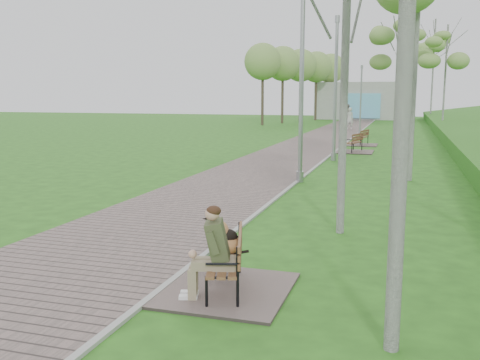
% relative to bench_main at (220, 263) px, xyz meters
% --- Properties ---
extents(ground, '(120.00, 120.00, 0.00)m').
position_rel_bench_main_xyz_m(ground, '(-0.78, 3.26, -0.40)').
color(ground, '#275519').
rests_on(ground, ground).
extents(walkway, '(3.50, 67.00, 0.04)m').
position_rel_bench_main_xyz_m(walkway, '(-2.53, 24.76, -0.38)').
color(walkway, '#635550').
rests_on(walkway, ground).
extents(kerb, '(0.10, 67.00, 0.05)m').
position_rel_bench_main_xyz_m(kerb, '(-0.78, 24.76, -0.38)').
color(kerb, '#999993').
rests_on(kerb, ground).
extents(building_north, '(10.00, 5.20, 4.00)m').
position_rel_bench_main_xyz_m(building_north, '(-2.28, 54.23, 1.59)').
color(building_north, '#9E9E99').
rests_on(building_north, ground).
extents(bench_main, '(1.66, 1.84, 1.45)m').
position_rel_bench_main_xyz_m(bench_main, '(0.00, 0.00, 0.00)').
color(bench_main, '#635550').
rests_on(bench_main, ground).
extents(bench_second, '(1.79, 1.99, 1.10)m').
position_rel_bench_main_xyz_m(bench_second, '(0.01, 18.76, -0.20)').
color(bench_second, '#635550').
rests_on(bench_second, ground).
extents(bench_third, '(1.66, 1.84, 1.02)m').
position_rel_bench_main_xyz_m(bench_third, '(0.08, 22.42, -0.22)').
color(bench_third, '#635550').
rests_on(bench_third, ground).
extents(lamp_post_near, '(0.22, 0.22, 5.82)m').
position_rel_bench_main_xyz_m(lamp_post_near, '(-0.72, 9.48, 2.32)').
color(lamp_post_near, '#93969B').
rests_on(lamp_post_near, ground).
extents(lamp_post_second, '(0.22, 0.22, 5.72)m').
position_rel_bench_main_xyz_m(lamp_post_second, '(-0.42, 15.18, 2.27)').
color(lamp_post_second, '#93969B').
rests_on(lamp_post_second, ground).
extents(lamp_post_third, '(0.18, 0.18, 4.56)m').
position_rel_bench_main_xyz_m(lamp_post_third, '(-0.58, 29.73, 1.73)').
color(lamp_post_third, '#93969B').
rests_on(lamp_post_third, ground).
extents(pedestrian_near, '(0.73, 0.62, 1.69)m').
position_rel_bench_main_xyz_m(pedestrian_near, '(-1.81, 35.23, 0.44)').
color(pedestrian_near, silver).
rests_on(pedestrian_near, ground).
extents(pedestrian_far, '(1.02, 0.90, 1.76)m').
position_rel_bench_main_xyz_m(pedestrian_far, '(-3.06, 45.78, 0.48)').
color(pedestrian_far, gray).
rests_on(pedestrian_far, ground).
extents(birch_mid_c, '(2.24, 2.24, 6.84)m').
position_rel_bench_main_xyz_m(birch_mid_c, '(1.72, 24.96, 4.97)').
color(birch_mid_c, silver).
rests_on(birch_mid_c, ground).
extents(birch_far_b, '(2.21, 2.21, 7.69)m').
position_rel_bench_main_xyz_m(birch_far_b, '(2.46, 36.65, 5.64)').
color(birch_far_b, silver).
rests_on(birch_far_b, ground).
extents(birch_far_c, '(2.35, 2.35, 7.85)m').
position_rel_bench_main_xyz_m(birch_far_c, '(4.86, 34.79, 5.76)').
color(birch_far_c, silver).
rests_on(birch_far_c, ground).
extents(birch_distant_b, '(2.77, 2.77, 10.25)m').
position_rel_bench_main_xyz_m(birch_distant_b, '(4.63, 49.60, 7.65)').
color(birch_distant_b, silver).
rests_on(birch_distant_b, ground).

